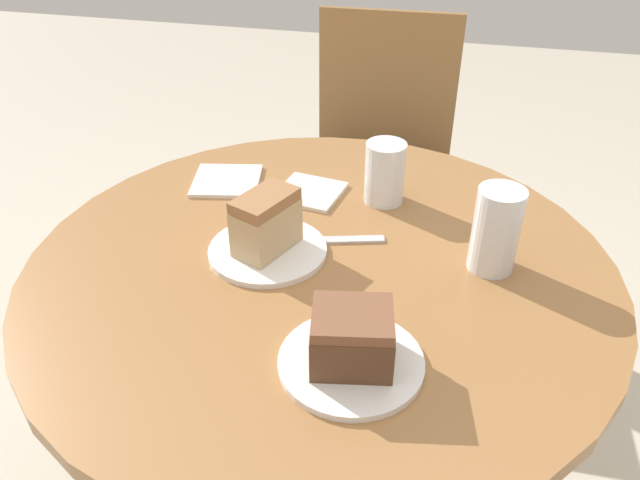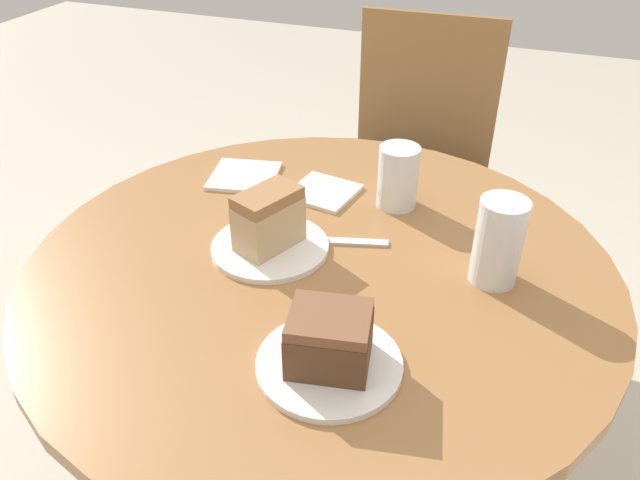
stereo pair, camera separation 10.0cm
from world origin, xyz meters
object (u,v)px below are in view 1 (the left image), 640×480
(cake_slice_near, at_px, (266,223))
(cake_slice_far, at_px, (352,337))
(glass_lemonade, at_px, (385,176))
(glass_water, at_px, (495,234))
(chair, at_px, (378,168))
(plate_near, at_px, (268,251))
(plate_far, at_px, (351,362))

(cake_slice_near, height_order, cake_slice_far, cake_slice_near)
(glass_lemonade, distance_m, glass_water, 0.26)
(chair, xyz_separation_m, cake_slice_near, (-0.05, -0.90, 0.34))
(cake_slice_far, relative_size, glass_lemonade, 1.02)
(cake_slice_far, xyz_separation_m, glass_lemonade, (-0.03, 0.44, 0.00))
(cake_slice_near, bearing_deg, plate_near, 177.32)
(chair, height_order, glass_lemonade, chair)
(cake_slice_near, bearing_deg, glass_lemonade, 54.02)
(cake_slice_near, xyz_separation_m, glass_lemonade, (0.16, 0.22, -0.01))
(plate_far, distance_m, glass_lemonade, 0.44)
(chair, relative_size, cake_slice_far, 7.72)
(cake_slice_near, bearing_deg, plate_far, -49.83)
(plate_near, height_order, cake_slice_near, cake_slice_near)
(glass_water, bearing_deg, plate_far, -122.88)
(cake_slice_far, distance_m, glass_lemonade, 0.44)
(plate_far, xyz_separation_m, glass_lemonade, (-0.03, 0.44, 0.05))
(plate_far, height_order, glass_water, glass_water)
(chair, relative_size, plate_near, 4.67)
(glass_lemonade, bearing_deg, cake_slice_far, -86.63)
(glass_lemonade, bearing_deg, chair, 98.93)
(plate_near, relative_size, glass_lemonade, 1.69)
(plate_near, relative_size, glass_water, 1.40)
(cake_slice_far, height_order, glass_water, glass_water)
(plate_far, height_order, glass_lemonade, glass_lemonade)
(chair, height_order, plate_near, chair)
(plate_far, bearing_deg, cake_slice_far, -90.00)
(chair, xyz_separation_m, glass_water, (0.31, -0.85, 0.35))
(glass_water, bearing_deg, plate_near, -172.17)
(chair, bearing_deg, glass_water, -71.64)
(plate_near, xyz_separation_m, cake_slice_near, (0.00, -0.00, 0.05))
(plate_far, bearing_deg, chair, 96.75)
(cake_slice_near, xyz_separation_m, glass_water, (0.36, 0.05, 0.00))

